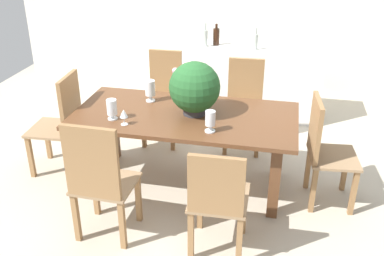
{
  "coord_description": "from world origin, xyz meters",
  "views": [
    {
      "loc": [
        0.87,
        -3.85,
        2.47
      ],
      "look_at": [
        0.04,
        -0.01,
        0.55
      ],
      "focal_mm": 41.83,
      "sensor_mm": 36.0,
      "label": 1
    }
  ],
  "objects_px": {
    "chair_foot_end": "(323,147)",
    "chair_near_left": "(99,178)",
    "wine_bottle_green": "(205,38)",
    "flower_centerpiece": "(195,88)",
    "crystal_vase_left": "(150,89)",
    "crystal_vase_center_near": "(112,108)",
    "wine_bottle_tall": "(216,36)",
    "chair_far_left": "(164,93)",
    "wine_glass": "(124,114)",
    "kitchen_counter": "(257,82)",
    "chair_near_right": "(218,198)",
    "wine_bottle_amber": "(255,41)",
    "chair_head_end": "(63,120)",
    "dining_table": "(185,125)",
    "crystal_vase_right": "(210,120)",
    "chair_far_right": "(244,100)"
  },
  "relations": [
    {
      "from": "chair_near_right",
      "to": "crystal_vase_center_near",
      "type": "distance_m",
      "value": 1.33
    },
    {
      "from": "chair_far_left",
      "to": "wine_bottle_green",
      "type": "xyz_separation_m",
      "value": [
        0.33,
        0.77,
        0.47
      ]
    },
    {
      "from": "chair_head_end",
      "to": "wine_bottle_green",
      "type": "relative_size",
      "value": 3.56
    },
    {
      "from": "wine_glass",
      "to": "wine_bottle_green",
      "type": "xyz_separation_m",
      "value": [
        0.34,
        2.06,
        0.17
      ]
    },
    {
      "from": "chair_near_right",
      "to": "crystal_vase_left",
      "type": "xyz_separation_m",
      "value": [
        -0.87,
        1.18,
        0.36
      ]
    },
    {
      "from": "chair_head_end",
      "to": "wine_bottle_amber",
      "type": "height_order",
      "value": "wine_bottle_amber"
    },
    {
      "from": "crystal_vase_right",
      "to": "kitchen_counter",
      "type": "xyz_separation_m",
      "value": [
        0.24,
        2.16,
        -0.41
      ]
    },
    {
      "from": "chair_near_left",
      "to": "wine_glass",
      "type": "relative_size",
      "value": 7.39
    },
    {
      "from": "kitchen_counter",
      "to": "wine_bottle_tall",
      "type": "height_order",
      "value": "wine_bottle_tall"
    },
    {
      "from": "flower_centerpiece",
      "to": "crystal_vase_left",
      "type": "height_order",
      "value": "flower_centerpiece"
    },
    {
      "from": "chair_foot_end",
      "to": "crystal_vase_left",
      "type": "relative_size",
      "value": 4.69
    },
    {
      "from": "chair_near_right",
      "to": "chair_far_right",
      "type": "bearing_deg",
      "value": -91.17
    },
    {
      "from": "crystal_vase_center_near",
      "to": "wine_bottle_tall",
      "type": "height_order",
      "value": "wine_bottle_tall"
    },
    {
      "from": "dining_table",
      "to": "crystal_vase_left",
      "type": "xyz_separation_m",
      "value": [
        -0.4,
        0.23,
        0.24
      ]
    },
    {
      "from": "chair_foot_end",
      "to": "crystal_vase_right",
      "type": "distance_m",
      "value": 1.07
    },
    {
      "from": "chair_foot_end",
      "to": "chair_near_left",
      "type": "bearing_deg",
      "value": 112.74
    },
    {
      "from": "kitchen_counter",
      "to": "crystal_vase_center_near",
      "type": "bearing_deg",
      "value": -118.62
    },
    {
      "from": "wine_bottle_green",
      "to": "flower_centerpiece",
      "type": "bearing_deg",
      "value": -82.56
    },
    {
      "from": "chair_foot_end",
      "to": "kitchen_counter",
      "type": "height_order",
      "value": "chair_foot_end"
    },
    {
      "from": "flower_centerpiece",
      "to": "chair_head_end",
      "type": "bearing_deg",
      "value": -179.23
    },
    {
      "from": "wine_bottle_amber",
      "to": "wine_bottle_tall",
      "type": "distance_m",
      "value": 0.52
    },
    {
      "from": "chair_near_right",
      "to": "wine_bottle_amber",
      "type": "xyz_separation_m",
      "value": [
        0.02,
        2.66,
        0.5
      ]
    },
    {
      "from": "dining_table",
      "to": "wine_bottle_green",
      "type": "distance_m",
      "value": 1.77
    },
    {
      "from": "chair_far_left",
      "to": "crystal_vase_left",
      "type": "height_order",
      "value": "chair_far_left"
    },
    {
      "from": "crystal_vase_left",
      "to": "wine_bottle_tall",
      "type": "distance_m",
      "value": 1.65
    },
    {
      "from": "wine_bottle_green",
      "to": "wine_bottle_tall",
      "type": "relative_size",
      "value": 1.09
    },
    {
      "from": "chair_head_end",
      "to": "kitchen_counter",
      "type": "bearing_deg",
      "value": 132.34
    },
    {
      "from": "wine_bottle_green",
      "to": "wine_bottle_amber",
      "type": "height_order",
      "value": "wine_bottle_green"
    },
    {
      "from": "kitchen_counter",
      "to": "wine_bottle_tall",
      "type": "bearing_deg",
      "value": -177.15
    },
    {
      "from": "chair_far_left",
      "to": "crystal_vase_right",
      "type": "distance_m",
      "value": 1.51
    },
    {
      "from": "chair_head_end",
      "to": "wine_glass",
      "type": "height_order",
      "value": "chair_head_end"
    },
    {
      "from": "flower_centerpiece",
      "to": "wine_bottle_green",
      "type": "relative_size",
      "value": 1.7
    },
    {
      "from": "crystal_vase_right",
      "to": "wine_bottle_green",
      "type": "distance_m",
      "value": 2.08
    },
    {
      "from": "chair_near_left",
      "to": "chair_near_right",
      "type": "bearing_deg",
      "value": -177.92
    },
    {
      "from": "flower_centerpiece",
      "to": "wine_bottle_green",
      "type": "distance_m",
      "value": 1.71
    },
    {
      "from": "dining_table",
      "to": "crystal_vase_right",
      "type": "xyz_separation_m",
      "value": [
        0.29,
        -0.31,
        0.22
      ]
    },
    {
      "from": "chair_foot_end",
      "to": "kitchen_counter",
      "type": "relative_size",
      "value": 0.62
    },
    {
      "from": "flower_centerpiece",
      "to": "crystal_vase_center_near",
      "type": "xyz_separation_m",
      "value": [
        -0.7,
        -0.27,
        -0.15
      ]
    },
    {
      "from": "wine_glass",
      "to": "chair_near_right",
      "type": "bearing_deg",
      "value": -32.98
    },
    {
      "from": "flower_centerpiece",
      "to": "wine_bottle_amber",
      "type": "height_order",
      "value": "flower_centerpiece"
    },
    {
      "from": "dining_table",
      "to": "chair_near_left",
      "type": "relative_size",
      "value": 1.93
    },
    {
      "from": "flower_centerpiece",
      "to": "wine_bottle_amber",
      "type": "distance_m",
      "value": 1.74
    },
    {
      "from": "chair_far_right",
      "to": "chair_foot_end",
      "type": "xyz_separation_m",
      "value": [
        0.81,
        -0.95,
        0.0
      ]
    },
    {
      "from": "kitchen_counter",
      "to": "wine_bottle_amber",
      "type": "height_order",
      "value": "wine_bottle_amber"
    },
    {
      "from": "chair_far_right",
      "to": "flower_centerpiece",
      "type": "bearing_deg",
      "value": -114.64
    },
    {
      "from": "crystal_vase_center_near",
      "to": "crystal_vase_right",
      "type": "xyz_separation_m",
      "value": [
        0.91,
        -0.06,
        0.0
      ]
    },
    {
      "from": "dining_table",
      "to": "crystal_vase_right",
      "type": "relative_size",
      "value": 10.85
    },
    {
      "from": "chair_near_left",
      "to": "chair_foot_end",
      "type": "height_order",
      "value": "chair_near_left"
    },
    {
      "from": "dining_table",
      "to": "wine_bottle_tall",
      "type": "bearing_deg",
      "value": 90.39
    },
    {
      "from": "chair_far_right",
      "to": "kitchen_counter",
      "type": "bearing_deg",
      "value": 83.68
    }
  ]
}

